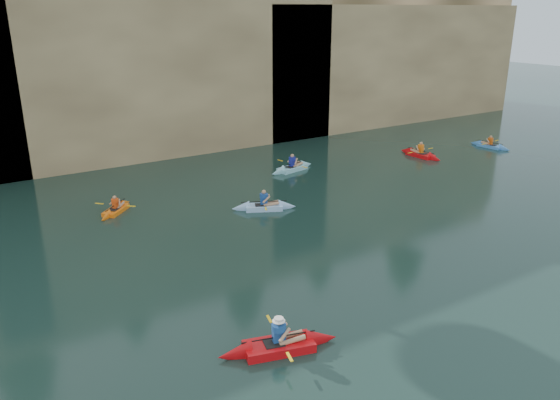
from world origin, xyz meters
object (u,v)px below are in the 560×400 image
main_kayaker (279,345)px  kayaker_orange (116,210)px  kayaker_ltblue_near (264,207)px  kayaker_red_far (420,154)px

main_kayaker → kayaker_orange: main_kayaker is taller
main_kayaker → kayaker_ltblue_near: 11.52m
main_kayaker → kayaker_red_far: (19.33, 13.15, -0.02)m
main_kayaker → kayaker_ltblue_near: (5.56, 10.09, -0.02)m
kayaker_red_far → main_kayaker: bearing=121.4°
kayaker_red_far → kayaker_orange: bearing=86.0°
main_kayaker → kayaker_ltblue_near: main_kayaker is taller
kayaker_ltblue_near → kayaker_red_far: bearing=38.4°
main_kayaker → kayaker_orange: 13.58m
kayaker_ltblue_near → kayaker_red_far: size_ratio=0.93×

